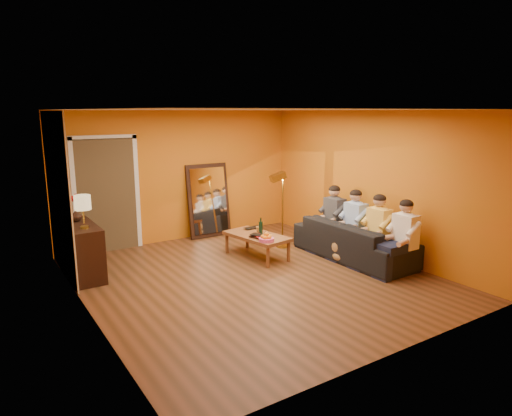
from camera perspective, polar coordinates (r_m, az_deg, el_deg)
room_shell at (r=7.24m, az=-1.77°, el=1.83°), size 5.00×5.50×2.60m
white_accent at (r=7.68m, az=-23.49°, el=1.42°), size 0.02×1.90×2.58m
doorway_recess at (r=8.96m, az=-18.35°, el=1.57°), size 1.06×0.30×2.10m
door_jamb_left at (r=8.72m, az=-21.76°, el=1.06°), size 0.08×0.06×2.20m
door_jamb_right at (r=9.00m, az=-14.65°, el=1.84°), size 0.08×0.06×2.20m
door_header at (r=8.73m, az=-18.61°, el=8.38°), size 1.22×0.06×0.08m
mirror_frame at (r=9.54m, az=-5.96°, el=0.96°), size 0.92×0.27×1.51m
mirror_glass at (r=9.51m, az=-5.85°, el=0.92°), size 0.78×0.21×1.35m
sideboard at (r=7.72m, az=-20.90°, el=-4.99°), size 0.44×1.18×0.85m
table_lamp at (r=7.27m, az=-20.79°, el=-0.47°), size 0.24×0.24×0.51m
sofa at (r=8.28m, az=12.08°, el=-3.97°), size 2.30×0.90×0.67m
coffee_table at (r=8.21m, az=0.11°, el=-4.75°), size 0.81×1.30×0.42m
floor_lamp at (r=8.70m, az=3.34°, el=-0.34°), size 0.36×0.31×1.44m
dog at (r=8.08m, az=10.65°, el=-4.33°), size 0.44×0.61×0.66m
person_far_left at (r=7.67m, az=18.13°, el=-3.48°), size 0.70×0.44×1.22m
person_mid_left at (r=8.01m, az=15.09°, el=-2.64°), size 0.70×0.44×1.22m
person_mid_right at (r=8.37m, az=12.31°, el=-1.87°), size 0.70×0.44×1.22m
person_far_right at (r=8.76m, az=9.76°, el=-1.16°), size 0.70×0.44×1.22m
fruit_bowl at (r=7.72m, az=1.31°, el=-3.61°), size 0.26×0.26×0.16m
wine_bottle at (r=8.10m, az=0.60°, el=-2.31°), size 0.07×0.07×0.31m
tumbler at (r=8.30m, az=0.35°, el=-2.69°), size 0.12×0.12×0.10m
laptop at (r=8.53m, az=-0.16°, el=-2.55°), size 0.38×0.26×0.03m
book_lower at (r=7.89m, az=-0.20°, el=-3.76°), size 0.27×0.32×0.03m
book_mid at (r=7.90m, az=-0.17°, el=-3.58°), size 0.19×0.25×0.02m
book_upper at (r=7.88m, az=-0.16°, el=-3.49°), size 0.23×0.25×0.02m
vase at (r=7.83m, az=-21.58°, el=-0.87°), size 0.18×0.18×0.19m
flowers at (r=7.79m, az=-21.72°, el=0.92°), size 0.17×0.17×0.45m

